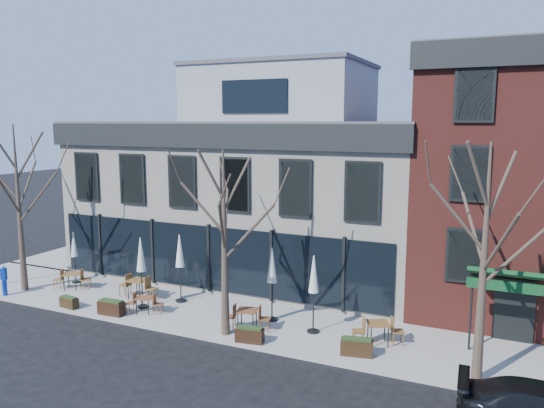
% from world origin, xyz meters
% --- Properties ---
extents(ground, '(120.00, 120.00, 0.00)m').
position_xyz_m(ground, '(0.00, 0.00, 0.00)').
color(ground, black).
rests_on(ground, ground).
extents(sidewalk_front, '(33.50, 4.70, 0.15)m').
position_xyz_m(sidewalk_front, '(3.25, -2.15, 0.07)').
color(sidewalk_front, gray).
rests_on(sidewalk_front, ground).
extents(sidewalk_side, '(4.50, 12.00, 0.15)m').
position_xyz_m(sidewalk_side, '(-11.25, 6.00, 0.07)').
color(sidewalk_side, gray).
rests_on(sidewalk_side, ground).
extents(corner_building, '(18.39, 10.39, 11.10)m').
position_xyz_m(corner_building, '(0.07, 5.07, 4.72)').
color(corner_building, silver).
rests_on(corner_building, ground).
extents(red_brick_building, '(8.20, 11.78, 11.18)m').
position_xyz_m(red_brick_building, '(13.00, 4.98, 5.64)').
color(red_brick_building, maroon).
rests_on(red_brick_building, ground).
extents(tree_corner, '(3.93, 3.98, 7.92)m').
position_xyz_m(tree_corner, '(-8.49, -3.20, 4.25)').
color(tree_corner, '#382B21').
rests_on(tree_corner, sidewalk_front).
extents(tree_mid, '(3.50, 3.55, 7.04)m').
position_xyz_m(tree_mid, '(3.01, -3.90, 3.79)').
color(tree_mid, '#382B21').
rests_on(tree_mid, sidewalk_front).
extents(tree_right, '(3.72, 3.77, 7.48)m').
position_xyz_m(tree_right, '(12.01, -3.90, 4.02)').
color(tree_right, '#382B21').
rests_on(tree_right, sidewalk_front).
extents(call_box, '(0.29, 0.28, 1.43)m').
position_xyz_m(call_box, '(-8.63, -4.20, 0.91)').
color(call_box, '#0C319F').
rests_on(call_box, sidewalk_front).
extents(cafe_set_0, '(1.82, 1.14, 0.95)m').
position_xyz_m(cafe_set_0, '(-6.49, -2.16, 0.64)').
color(cafe_set_0, brown).
rests_on(cafe_set_0, sidewalk_front).
extents(cafe_set_1, '(2.00, 0.82, 1.05)m').
position_xyz_m(cafe_set_1, '(-2.73, -1.89, 0.69)').
color(cafe_set_1, brown).
rests_on(cafe_set_1, sidewalk_front).
extents(cafe_set_2, '(1.67, 0.86, 0.86)m').
position_xyz_m(cafe_set_2, '(-1.21, -3.38, 0.59)').
color(cafe_set_2, brown).
rests_on(cafe_set_2, sidewalk_front).
extents(cafe_set_4, '(1.92, 0.91, 0.98)m').
position_xyz_m(cafe_set_4, '(3.56, -3.18, 0.66)').
color(cafe_set_4, brown).
rests_on(cafe_set_4, sidewalk_front).
extents(cafe_set_5, '(1.94, 1.24, 1.01)m').
position_xyz_m(cafe_set_5, '(8.53, -2.44, 0.67)').
color(cafe_set_5, brown).
rests_on(cafe_set_5, sidewalk_front).
extents(umbrella_0, '(0.41, 0.41, 2.59)m').
position_xyz_m(umbrella_0, '(-7.09, -1.33, 1.97)').
color(umbrella_0, black).
rests_on(umbrella_0, sidewalk_front).
extents(umbrella_1, '(0.50, 0.50, 3.11)m').
position_xyz_m(umbrella_1, '(-1.75, -2.84, 2.34)').
color(umbrella_1, black).
rests_on(umbrella_1, sidewalk_front).
extents(umbrella_2, '(0.49, 0.49, 3.08)m').
position_xyz_m(umbrella_2, '(-0.65, -1.51, 2.32)').
color(umbrella_2, black).
rests_on(umbrella_2, sidewalk_front).
extents(umbrella_3, '(0.49, 0.49, 3.04)m').
position_xyz_m(umbrella_3, '(4.03, -1.87, 2.30)').
color(umbrella_3, black).
rests_on(umbrella_3, sidewalk_front).
extents(umbrella_4, '(0.49, 0.49, 3.04)m').
position_xyz_m(umbrella_4, '(6.00, -2.36, 2.29)').
color(umbrella_4, black).
rests_on(umbrella_4, sidewalk_front).
extents(planter_0, '(0.93, 0.47, 0.50)m').
position_xyz_m(planter_0, '(-4.65, -4.20, 0.40)').
color(planter_0, '#2F220F').
rests_on(planter_0, sidewalk_front).
extents(planter_1, '(1.15, 0.51, 0.63)m').
position_xyz_m(planter_1, '(-2.39, -4.09, 0.46)').
color(planter_1, black).
rests_on(planter_1, sidewalk_front).
extents(planter_2, '(1.09, 0.57, 0.58)m').
position_xyz_m(planter_2, '(4.19, -4.20, 0.44)').
color(planter_2, black).
rests_on(planter_2, sidewalk_front).
extents(planter_3, '(1.17, 0.65, 0.62)m').
position_xyz_m(planter_3, '(8.08, -3.65, 0.46)').
color(planter_3, black).
rests_on(planter_3, sidewalk_front).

